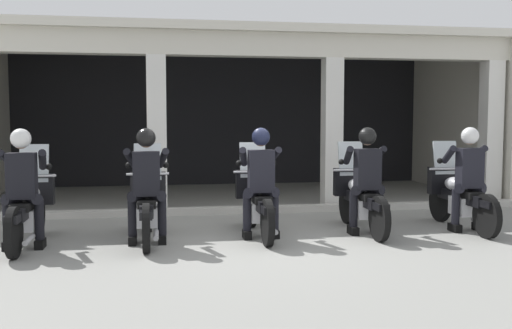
# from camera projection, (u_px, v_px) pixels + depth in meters

# --- Properties ---
(ground_plane) EXTENTS (80.00, 80.00, 0.00)m
(ground_plane) POSITION_uv_depth(u_px,v_px,m) (234.00, 206.00, 11.24)
(ground_plane) COLOR gray
(station_building) EXTENTS (11.10, 4.86, 3.46)m
(station_building) POSITION_uv_depth(u_px,v_px,m) (231.00, 97.00, 13.24)
(station_building) COLOR black
(station_building) RESTS_ON ground
(kerb_strip) EXTENTS (10.60, 0.24, 0.12)m
(kerb_strip) POSITION_uv_depth(u_px,v_px,m) (251.00, 210.00, 10.45)
(kerb_strip) COLOR #B7B5AD
(kerb_strip) RESTS_ON ground
(motorcycle_far_left) EXTENTS (0.62, 2.04, 1.35)m
(motorcycle_far_left) POSITION_uv_depth(u_px,v_px,m) (28.00, 208.00, 7.82)
(motorcycle_far_left) COLOR black
(motorcycle_far_left) RESTS_ON ground
(police_officer_far_left) EXTENTS (0.63, 0.61, 1.58)m
(police_officer_far_left) POSITION_uv_depth(u_px,v_px,m) (22.00, 178.00, 7.51)
(police_officer_far_left) COLOR black
(police_officer_far_left) RESTS_ON ground
(motorcycle_left) EXTENTS (0.62, 2.04, 1.35)m
(motorcycle_left) POSITION_uv_depth(u_px,v_px,m) (148.00, 205.00, 8.12)
(motorcycle_left) COLOR black
(motorcycle_left) RESTS_ON ground
(police_officer_left) EXTENTS (0.63, 0.61, 1.58)m
(police_officer_left) POSITION_uv_depth(u_px,v_px,m) (147.00, 176.00, 7.81)
(police_officer_left) COLOR black
(police_officer_left) RESTS_ON ground
(motorcycle_center) EXTENTS (0.62, 2.04, 1.35)m
(motorcycle_center) POSITION_uv_depth(u_px,v_px,m) (257.00, 201.00, 8.50)
(motorcycle_center) COLOR black
(motorcycle_center) RESTS_ON ground
(police_officer_center) EXTENTS (0.63, 0.61, 1.58)m
(police_officer_center) POSITION_uv_depth(u_px,v_px,m) (261.00, 173.00, 8.18)
(police_officer_center) COLOR black
(police_officer_center) RESTS_ON ground
(motorcycle_right) EXTENTS (0.62, 2.04, 1.35)m
(motorcycle_right) POSITION_uv_depth(u_px,v_px,m) (360.00, 198.00, 8.80)
(motorcycle_right) COLOR black
(motorcycle_right) RESTS_ON ground
(police_officer_right) EXTENTS (0.63, 0.61, 1.58)m
(police_officer_right) POSITION_uv_depth(u_px,v_px,m) (367.00, 171.00, 8.48)
(police_officer_right) COLOR black
(police_officer_right) RESTS_ON ground
(motorcycle_far_right) EXTENTS (0.62, 2.04, 1.35)m
(motorcycle_far_right) POSITION_uv_depth(u_px,v_px,m) (458.00, 196.00, 9.01)
(motorcycle_far_right) COLOR black
(motorcycle_far_right) RESTS_ON ground
(police_officer_far_right) EXTENTS (0.63, 0.61, 1.58)m
(police_officer_far_right) POSITION_uv_depth(u_px,v_px,m) (468.00, 170.00, 8.69)
(police_officer_far_right) COLOR black
(police_officer_far_right) RESTS_ON ground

